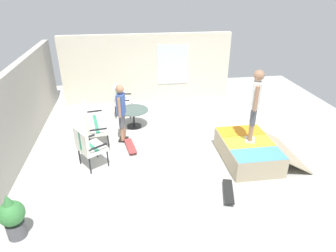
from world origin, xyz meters
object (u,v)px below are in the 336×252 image
person_watching (121,110)px  potted_plant (12,216)px  skate_ramp (249,151)px  patio_chair_near_house (120,98)px  skateboard_by_bench (130,146)px  patio_chair_by_wall (87,145)px  skateboard_spare (228,191)px  person_skater (255,101)px  patio_bench (91,121)px  patio_table (134,115)px

person_watching → potted_plant: 3.75m
skate_ramp → potted_plant: 5.29m
patio_chair_near_house → potted_plant: size_ratio=1.11×
skate_ramp → skateboard_by_bench: skate_ramp is taller
skate_ramp → patio_chair_by_wall: size_ratio=1.86×
patio_chair_near_house → skateboard_by_bench: patio_chair_near_house is taller
skate_ramp → skateboard_spare: bearing=142.9°
skateboard_spare → person_skater: bearing=-36.3°
patio_bench → person_watching: (-0.08, -0.83, 0.33)m
skate_ramp → person_watching: bearing=65.0°
patio_table → skateboard_spare: (-3.49, -1.83, -0.32)m
patio_chair_near_house → patio_table: patio_chair_near_house is taller
patio_table → person_skater: bearing=-128.7°
patio_chair_by_wall → potted_plant: bearing=151.8°
patio_table → potted_plant: 4.59m
patio_chair_by_wall → person_watching: bearing=-34.2°
skateboard_by_bench → potted_plant: bearing=142.6°
person_skater → skateboard_spare: (-1.27, 0.93, -1.49)m
patio_chair_by_wall → skateboard_spare: bearing=-116.4°
skateboard_by_bench → skate_ramp: bearing=-108.0°
person_skater → skateboard_spare: person_skater is taller
person_watching → skate_ramp: bearing=-115.0°
patio_chair_near_house → person_watching: size_ratio=0.62×
person_watching → person_skater: bearing=-114.3°
person_skater → skateboard_by_bench: size_ratio=2.16×
patio_chair_near_house → skateboard_spare: bearing=-153.2°
skate_ramp → skateboard_by_bench: (0.95, 2.92, -0.18)m
patio_chair_near_house → person_watching: bearing=-177.7°
patio_chair_by_wall → skateboard_spare: (-1.48, -2.98, -0.53)m
patio_bench → potted_plant: size_ratio=1.44×
patio_bench → potted_plant: 3.45m
patio_chair_by_wall → person_watching: (1.20, -0.81, 0.33)m
patio_chair_near_house → patio_chair_by_wall: size_ratio=1.00×
patio_bench → patio_table: (0.73, -1.17, -0.21)m
person_watching → skateboard_spare: size_ratio=1.98×
patio_chair_by_wall → person_watching: person_watching is taller
potted_plant → person_skater: bearing=-70.2°
patio_chair_by_wall → skateboard_spare: 3.37m
skate_ramp → skateboard_by_bench: 3.08m
patio_chair_by_wall → skate_ramp: bearing=-93.6°
potted_plant → patio_chair_near_house: bearing=-20.1°
person_skater → potted_plant: bearing=109.8°
patio_chair_near_house → potted_plant: 5.28m
patio_table → skateboard_by_bench: bearing=173.3°
skate_ramp → potted_plant: bearing=109.4°
skateboard_spare → patio_table: bearing=27.7°
person_watching → patio_table: bearing=-22.4°
patio_chair_by_wall → potted_plant: 2.28m
patio_chair_by_wall → patio_bench: bearing=0.7°
patio_table → skate_ramp: bearing=-129.2°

